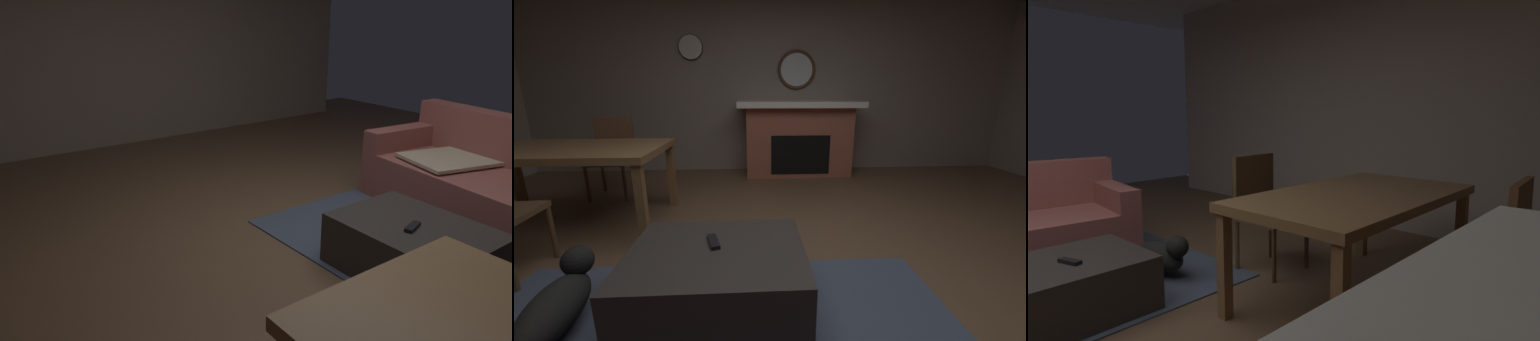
# 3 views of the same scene
# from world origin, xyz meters

# --- Properties ---
(wall_right_window_side) EXTENTS (0.12, 6.71, 2.84)m
(wall_right_window_side) POSITION_xyz_m (3.80, 0.00, 1.42)
(wall_right_window_side) COLOR #B2A59B
(wall_right_window_side) RESTS_ON ground
(area_rug) EXTENTS (2.60, 2.00, 0.01)m
(area_rug) POSITION_xyz_m (0.52, 0.67, 0.01)
(area_rug) COLOR #3D475B
(area_rug) RESTS_ON ground
(ottoman_coffee_table) EXTENTS (0.96, 0.73, 0.37)m
(ottoman_coffee_table) POSITION_xyz_m (0.52, 0.08, 0.18)
(ottoman_coffee_table) COLOR #2D2826
(ottoman_coffee_table) RESTS_ON ground
(tv_remote) EXTENTS (0.09, 0.17, 0.02)m
(tv_remote) POSITION_xyz_m (0.55, 0.02, 0.38)
(tv_remote) COLOR black
(tv_remote) RESTS_ON ottoman_coffee_table
(dining_table) EXTENTS (1.71, 0.98, 0.74)m
(dining_table) POSITION_xyz_m (1.99, -1.09, 0.67)
(dining_table) COLOR brown
(dining_table) RESTS_ON ground
(dining_chair_south) EXTENTS (0.47, 0.47, 0.93)m
(dining_chair_south) POSITION_xyz_m (2.00, -1.97, 0.52)
(dining_chair_south) COLOR brown
(dining_chair_south) RESTS_ON ground
(dining_chair_north) EXTENTS (0.45, 0.45, 0.93)m
(dining_chair_north) POSITION_xyz_m (1.99, -0.21, 0.52)
(dining_chair_north) COLOR #513823
(dining_chair_north) RESTS_ON ground
(potted_plant) EXTENTS (0.38, 0.38, 0.56)m
(potted_plant) POSITION_xyz_m (3.00, 1.07, 0.32)
(potted_plant) COLOR beige
(potted_plant) RESTS_ON ground
(small_dog) EXTENTS (0.24, 0.58, 0.32)m
(small_dog) POSITION_xyz_m (1.30, 0.22, 0.18)
(small_dog) COLOR black
(small_dog) RESTS_ON ground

